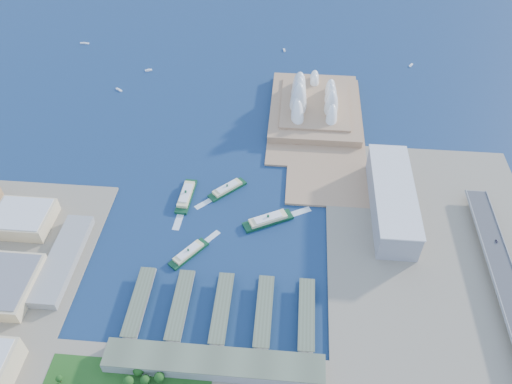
# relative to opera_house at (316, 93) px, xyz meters

# --- Properties ---
(ground) EXTENTS (3000.00, 3000.00, 0.00)m
(ground) POSITION_rel_opera_house_xyz_m (-105.00, -280.00, -32.00)
(ground) COLOR #0F2648
(ground) RESTS_ON ground
(east_land) EXTENTS (240.00, 500.00, 3.00)m
(east_land) POSITION_rel_opera_house_xyz_m (135.00, -330.00, -30.50)
(east_land) COLOR gray
(east_land) RESTS_ON ground
(peninsula) EXTENTS (135.00, 220.00, 3.00)m
(peninsula) POSITION_rel_opera_house_xyz_m (2.50, -20.00, -30.50)
(peninsula) COLOR #A17C58
(peninsula) RESTS_ON ground
(opera_house) EXTENTS (134.00, 180.00, 58.00)m
(opera_house) POSITION_rel_opera_house_xyz_m (0.00, 0.00, 0.00)
(opera_house) COLOR white
(opera_house) RESTS_ON peninsula
(toaster_building) EXTENTS (45.00, 155.00, 35.00)m
(toaster_building) POSITION_rel_opera_house_xyz_m (90.00, -200.00, -11.50)
(toaster_building) COLOR gray
(toaster_building) RESTS_ON east_land
(ferry_wharves) EXTENTS (184.00, 90.00, 9.30)m
(ferry_wharves) POSITION_rel_opera_house_xyz_m (-91.00, -355.00, -27.35)
(ferry_wharves) COLOR #515B44
(ferry_wharves) RESTS_ON ground
(terminal_building) EXTENTS (200.00, 28.00, 12.00)m
(terminal_building) POSITION_rel_opera_house_xyz_m (-90.00, -415.00, -23.00)
(terminal_building) COLOR gray
(terminal_building) RESTS_ON south_land
(ferry_a) EXTENTS (17.97, 59.66, 11.15)m
(ferry_a) POSITION_rel_opera_house_xyz_m (-157.18, -197.23, -26.42)
(ferry_a) COLOR #0E3A1F
(ferry_a) RESTS_ON ground
(ferry_b) EXTENTS (46.71, 46.19, 9.90)m
(ferry_b) POSITION_rel_opera_house_xyz_m (-107.98, -180.76, -27.05)
(ferry_b) COLOR #0E3A1F
(ferry_b) RESTS_ON ground
(ferry_c) EXTENTS (40.50, 47.48, 9.46)m
(ferry_c) POSITION_rel_opera_house_xyz_m (-137.62, -286.23, -27.27)
(ferry_c) COLOR #0E3A1F
(ferry_c) RESTS_ON ground
(ferry_d) EXTENTS (60.42, 41.56, 11.38)m
(ferry_d) POSITION_rel_opera_house_xyz_m (-53.63, -229.56, -26.31)
(ferry_d) COLOR #0E3A1F
(ferry_d) RESTS_ON ground
(boat_a) EXTENTS (12.27, 9.95, 2.46)m
(boat_a) POSITION_rel_opera_house_xyz_m (-308.52, 32.31, -30.77)
(boat_a) COLOR white
(boat_a) RESTS_ON ground
(boat_b) EXTENTS (11.98, 7.96, 3.06)m
(boat_b) POSITION_rel_opera_house_xyz_m (-275.77, 94.23, -30.47)
(boat_b) COLOR white
(boat_b) RESTS_ON ground
(boat_c) EXTENTS (8.59, 11.34, 2.53)m
(boat_c) POSITION_rel_opera_house_xyz_m (163.15, 148.96, -30.73)
(boat_c) COLOR white
(boat_c) RESTS_ON ground
(boat_d) EXTENTS (15.98, 3.99, 2.68)m
(boat_d) POSITION_rel_opera_house_xyz_m (-413.70, 176.57, -30.66)
(boat_d) COLOR white
(boat_d) RESTS_ON ground
(boat_e) EXTENTS (5.18, 10.55, 2.48)m
(boat_e) POSITION_rel_opera_house_xyz_m (-53.11, 182.26, -30.76)
(boat_e) COLOR white
(boat_e) RESTS_ON ground
(car_c) EXTENTS (2.03, 4.98, 1.45)m
(car_c) POSITION_rel_opera_house_xyz_m (199.00, -250.60, -16.43)
(car_c) COLOR slate
(car_c) RESTS_ON expressway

